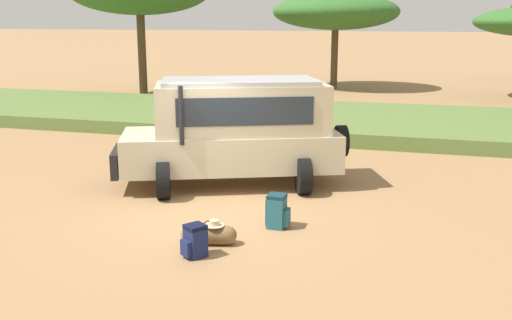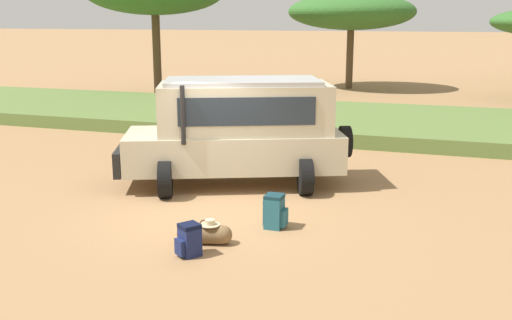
# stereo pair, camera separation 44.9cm
# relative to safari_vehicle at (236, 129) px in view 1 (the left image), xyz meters

# --- Properties ---
(ground_plane) EXTENTS (320.00, 320.00, 0.00)m
(ground_plane) POSITION_rel_safari_vehicle_xyz_m (0.25, -2.16, -1.29)
(ground_plane) COLOR #9E754C
(grass_bank) EXTENTS (120.00, 7.00, 0.44)m
(grass_bank) POSITION_rel_safari_vehicle_xyz_m (0.25, 8.09, -1.07)
(grass_bank) COLOR #5B7538
(grass_bank) RESTS_ON ground_plane
(safari_vehicle) EXTENTS (5.39, 3.81, 2.44)m
(safari_vehicle) POSITION_rel_safari_vehicle_xyz_m (0.00, 0.00, 0.00)
(safari_vehicle) COLOR beige
(safari_vehicle) RESTS_ON ground_plane
(backpack_beside_front_wheel) EXTENTS (0.43, 0.46, 0.54)m
(backpack_beside_front_wheel) POSITION_rel_safari_vehicle_xyz_m (0.72, -4.32, -1.03)
(backpack_beside_front_wheel) COLOR navy
(backpack_beside_front_wheel) RESTS_ON ground_plane
(backpack_cluster_center) EXTENTS (0.43, 0.36, 0.63)m
(backpack_cluster_center) POSITION_rel_safari_vehicle_xyz_m (1.66, -2.60, -0.99)
(backpack_cluster_center) COLOR #235B6B
(backpack_cluster_center) RESTS_ON ground_plane
(duffel_bag_low_black_case) EXTENTS (0.95, 0.47, 0.43)m
(duffel_bag_low_black_case) POSITION_rel_safari_vehicle_xyz_m (0.74, -3.74, -1.12)
(duffel_bag_low_black_case) COLOR brown
(duffel_bag_low_black_case) RESTS_ON ground_plane
(acacia_tree_left_mid) EXTENTS (6.77, 6.08, 5.04)m
(acacia_tree_left_mid) POSITION_rel_safari_vehicle_xyz_m (-0.92, 19.98, 2.77)
(acacia_tree_left_mid) COLOR brown
(acacia_tree_left_mid) RESTS_ON ground_plane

